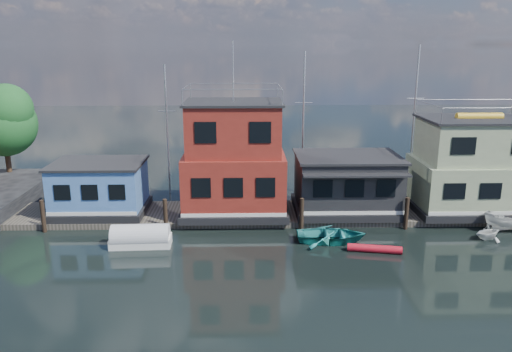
{
  "coord_description": "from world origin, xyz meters",
  "views": [
    {
      "loc": [
        -7.74,
        -22.0,
        11.99
      ],
      "look_at": [
        -6.97,
        12.0,
        3.0
      ],
      "focal_mm": 35.0,
      "sensor_mm": 36.0,
      "label": 1
    }
  ],
  "objects_px": {
    "houseboat_dark": "(347,183)",
    "dinghy_white": "(488,232)",
    "red_kayak": "(374,249)",
    "houseboat_green": "(474,167)",
    "dinghy_teal": "(331,235)",
    "tarp_runabout": "(141,238)",
    "houseboat_blue": "(100,188)",
    "houseboat_red": "(234,161)"
  },
  "relations": [
    {
      "from": "houseboat_dark",
      "to": "dinghy_white",
      "type": "relative_size",
      "value": 3.89
    },
    {
      "from": "red_kayak",
      "to": "dinghy_white",
      "type": "xyz_separation_m",
      "value": [
        7.7,
        1.9,
        0.27
      ]
    },
    {
      "from": "houseboat_green",
      "to": "dinghy_teal",
      "type": "distance_m",
      "value": 12.31
    },
    {
      "from": "houseboat_dark",
      "to": "tarp_runabout",
      "type": "height_order",
      "value": "houseboat_dark"
    },
    {
      "from": "red_kayak",
      "to": "dinghy_white",
      "type": "relative_size",
      "value": 1.67
    },
    {
      "from": "houseboat_green",
      "to": "tarp_runabout",
      "type": "height_order",
      "value": "houseboat_green"
    },
    {
      "from": "houseboat_blue",
      "to": "tarp_runabout",
      "type": "height_order",
      "value": "houseboat_blue"
    },
    {
      "from": "houseboat_blue",
      "to": "dinghy_white",
      "type": "distance_m",
      "value": 26.13
    },
    {
      "from": "houseboat_red",
      "to": "houseboat_dark",
      "type": "distance_m",
      "value": 8.18
    },
    {
      "from": "houseboat_blue",
      "to": "dinghy_teal",
      "type": "bearing_deg",
      "value": -17.42
    },
    {
      "from": "dinghy_white",
      "to": "red_kayak",
      "type": "bearing_deg",
      "value": 83.41
    },
    {
      "from": "houseboat_red",
      "to": "houseboat_green",
      "type": "relative_size",
      "value": 1.41
    },
    {
      "from": "tarp_runabout",
      "to": "houseboat_red",
      "type": "bearing_deg",
      "value": 41.03
    },
    {
      "from": "dinghy_white",
      "to": "dinghy_teal",
      "type": "height_order",
      "value": "dinghy_white"
    },
    {
      "from": "houseboat_red",
      "to": "dinghy_white",
      "type": "bearing_deg",
      "value": -16.31
    },
    {
      "from": "houseboat_dark",
      "to": "dinghy_teal",
      "type": "relative_size",
      "value": 1.7
    },
    {
      "from": "red_kayak",
      "to": "houseboat_blue",
      "type": "bearing_deg",
      "value": 170.55
    },
    {
      "from": "houseboat_red",
      "to": "houseboat_dark",
      "type": "height_order",
      "value": "houseboat_red"
    },
    {
      "from": "houseboat_red",
      "to": "red_kayak",
      "type": "xyz_separation_m",
      "value": [
        8.44,
        -6.62,
        -3.87
      ]
    },
    {
      "from": "houseboat_green",
      "to": "red_kayak",
      "type": "distance_m",
      "value": 11.32
    },
    {
      "from": "houseboat_blue",
      "to": "tarp_runabout",
      "type": "relative_size",
      "value": 1.72
    },
    {
      "from": "houseboat_red",
      "to": "tarp_runabout",
      "type": "bearing_deg",
      "value": -136.63
    },
    {
      "from": "dinghy_white",
      "to": "houseboat_blue",
      "type": "bearing_deg",
      "value": 59.13
    },
    {
      "from": "dinghy_white",
      "to": "dinghy_teal",
      "type": "relative_size",
      "value": 0.44
    },
    {
      "from": "houseboat_green",
      "to": "dinghy_white",
      "type": "distance_m",
      "value": 5.69
    },
    {
      "from": "houseboat_blue",
      "to": "tarp_runabout",
      "type": "xyz_separation_m",
      "value": [
        3.85,
        -5.34,
        -1.65
      ]
    },
    {
      "from": "dinghy_teal",
      "to": "tarp_runabout",
      "type": "bearing_deg",
      "value": 94.18
    },
    {
      "from": "houseboat_dark",
      "to": "houseboat_green",
      "type": "relative_size",
      "value": 0.88
    },
    {
      "from": "red_kayak",
      "to": "dinghy_teal",
      "type": "height_order",
      "value": "dinghy_teal"
    },
    {
      "from": "red_kayak",
      "to": "dinghy_teal",
      "type": "relative_size",
      "value": 0.73
    },
    {
      "from": "houseboat_blue",
      "to": "tarp_runabout",
      "type": "bearing_deg",
      "value": -54.23
    },
    {
      "from": "houseboat_dark",
      "to": "dinghy_white",
      "type": "height_order",
      "value": "houseboat_dark"
    },
    {
      "from": "houseboat_green",
      "to": "dinghy_teal",
      "type": "relative_size",
      "value": 1.93
    },
    {
      "from": "houseboat_dark",
      "to": "houseboat_green",
      "type": "bearing_deg",
      "value": 0.12
    },
    {
      "from": "houseboat_dark",
      "to": "houseboat_green",
      "type": "height_order",
      "value": "houseboat_green"
    },
    {
      "from": "houseboat_dark",
      "to": "dinghy_teal",
      "type": "xyz_separation_m",
      "value": [
        -1.85,
        -4.89,
        -1.97
      ]
    },
    {
      "from": "tarp_runabout",
      "to": "dinghy_teal",
      "type": "distance_m",
      "value": 11.81
    },
    {
      "from": "houseboat_red",
      "to": "houseboat_green",
      "type": "distance_m",
      "value": 17.01
    },
    {
      "from": "houseboat_dark",
      "to": "red_kayak",
      "type": "xyz_separation_m",
      "value": [
        0.44,
        -6.6,
        -2.18
      ]
    },
    {
      "from": "houseboat_green",
      "to": "red_kayak",
      "type": "bearing_deg",
      "value": -142.27
    },
    {
      "from": "tarp_runabout",
      "to": "dinghy_teal",
      "type": "bearing_deg",
      "value": -0.26
    },
    {
      "from": "dinghy_white",
      "to": "tarp_runabout",
      "type": "bearing_deg",
      "value": 71.19
    }
  ]
}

